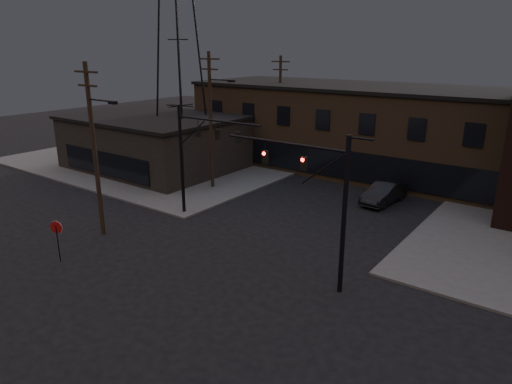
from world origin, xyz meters
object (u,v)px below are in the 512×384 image
car_crossing (384,193)px  stop_sign (57,232)px  traffic_signal_near (324,194)px  traffic_signal_far (194,149)px

car_crossing → stop_sign: bearing=-112.5°
stop_sign → car_crossing: (11.05, 21.03, -1.03)m
stop_sign → car_crossing: 23.78m
traffic_signal_near → stop_sign: 15.17m
traffic_signal_far → stop_sign: traffic_signal_far is taller
traffic_signal_near → stop_sign: (-13.36, -6.49, -3.09)m
traffic_signal_near → traffic_signal_far: size_ratio=1.00×
traffic_signal_near → traffic_signal_far: 12.57m
traffic_signal_near → stop_sign: size_ratio=3.23×
stop_sign → traffic_signal_near: bearing=25.9°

